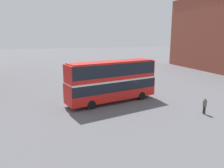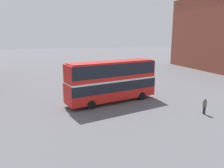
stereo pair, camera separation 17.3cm
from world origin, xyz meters
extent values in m
plane|color=#5B5B60|center=(0.00, 0.00, 0.00)|extent=(240.00, 240.00, 0.00)
cube|color=red|center=(-1.93, -0.50, 1.56)|extent=(11.38, 5.18, 2.27)
cube|color=red|center=(-1.93, -0.50, 3.74)|extent=(11.20, 5.07, 2.08)
cube|color=black|center=(-1.93, -0.50, 2.08)|extent=(11.28, 5.18, 1.12)
cube|color=black|center=(-1.93, -0.50, 3.99)|extent=(11.05, 5.05, 1.42)
cube|color=silver|center=(-1.93, -0.50, 2.73)|extent=(11.28, 5.18, 0.20)
cube|color=#B11A15|center=(-1.93, -0.50, 4.83)|extent=(10.68, 4.77, 0.10)
cylinder|color=black|center=(1.23, 1.48, 0.51)|extent=(1.05, 0.54, 1.01)
cylinder|color=black|center=(1.79, -0.74, 0.51)|extent=(1.05, 0.54, 1.01)
cylinder|color=black|center=(-5.44, -0.19, 0.51)|extent=(1.05, 0.54, 1.01)
cylinder|color=black|center=(-4.88, -2.41, 0.51)|extent=(1.05, 0.54, 1.01)
cylinder|color=#232328|center=(5.69, -7.37, 0.40)|extent=(0.15, 0.15, 0.80)
cylinder|color=#232328|center=(5.76, -7.13, 0.40)|extent=(0.15, 0.15, 0.80)
cylinder|color=brown|center=(5.73, -7.25, 1.12)|extent=(0.47, 0.47, 0.63)
cylinder|color=teal|center=(5.73, -7.25, 1.32)|extent=(0.50, 0.50, 0.14)
sphere|color=#936B4C|center=(5.73, -7.25, 1.55)|extent=(0.22, 0.22, 0.22)
cube|color=navy|center=(0.71, 17.78, 0.63)|extent=(4.79, 2.40, 0.72)
cube|color=black|center=(0.89, 17.75, 1.24)|extent=(2.59, 1.90, 0.50)
cylinder|color=black|center=(-0.81, 17.22, 0.32)|extent=(0.66, 0.31, 0.63)
cylinder|color=black|center=(-0.58, 18.76, 0.32)|extent=(0.66, 0.31, 0.63)
cylinder|color=black|center=(2.00, 16.80, 0.32)|extent=(0.66, 0.31, 0.63)
cylinder|color=black|center=(2.23, 18.34, 0.32)|extent=(0.66, 0.31, 0.63)
camera|label=1|loc=(-9.47, -24.46, 7.72)|focal=35.00mm
camera|label=2|loc=(-9.30, -24.51, 7.72)|focal=35.00mm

